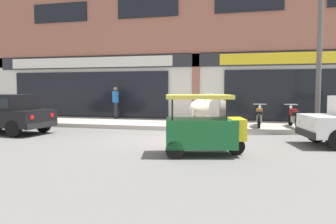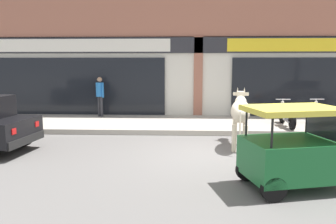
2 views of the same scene
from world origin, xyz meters
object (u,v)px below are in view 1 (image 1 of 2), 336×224
Objects in this scene: car_1 at (6,112)px; utility_pole at (320,41)px; cow at (201,108)px; auto_rickshaw at (203,129)px; motorcycle_1 at (294,117)px; pedestrian at (116,99)px; motorcycle_0 at (259,117)px.

utility_pole is (11.26, 2.49, 2.56)m from car_1.
cow is 4.98m from utility_pole.
motorcycle_1 is (2.81, 5.43, -0.10)m from auto_rickshaw.
cow is 0.57× the size of car_1.
pedestrian is 0.25× the size of utility_pole.
auto_rickshaw is 6.46m from utility_pole.
motorcycle_1 is (3.33, 2.44, -0.45)m from cow.
car_1 is at bearing 164.15° from auto_rickshaw.
motorcycle_1 is at bearing 4.37° from motorcycle_0.
car_1 is 2.34× the size of pedestrian.
pedestrian is at bearing 139.88° from cow.
pedestrian reaches higher than auto_rickshaw.
motorcycle_1 is 8.44m from pedestrian.
auto_rickshaw reaches higher than motorcycle_0.
car_1 is at bearing -162.98° from motorcycle_1.
utility_pole is at bearing 53.19° from auto_rickshaw.
pedestrian reaches higher than car_1.
motorcycle_0 is 7.18m from pedestrian.
motorcycle_0 is (2.01, 2.34, -0.45)m from cow.
utility_pole is at bearing -15.23° from pedestrian.
utility_pole reaches higher than motorcycle_0.
auto_rickshaw is at bearing -15.85° from car_1.
cow reaches higher than auto_rickshaw.
auto_rickshaw is 1.33× the size of pedestrian.
auto_rickshaw is at bearing -80.15° from cow.
cow is 4.15m from motorcycle_1.
pedestrian is at bearing 168.35° from motorcycle_1.
utility_pole reaches higher than cow.
cow is at bearing -40.12° from pedestrian.
auto_rickshaw is (0.52, -2.99, -0.35)m from cow.
cow is at bearing 6.21° from car_1.
car_1 is 9.76m from motorcycle_0.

